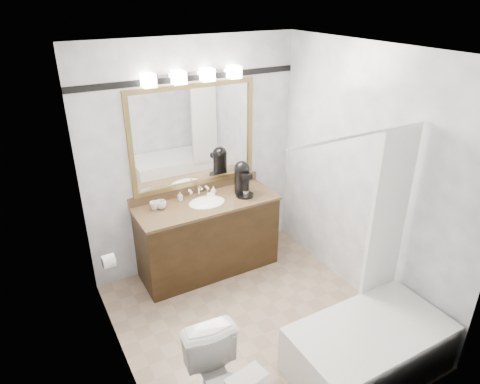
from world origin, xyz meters
name	(u,v)px	position (x,y,z in m)	size (l,w,h in m)	color
room	(257,208)	(0.00, 0.00, 1.25)	(2.42, 2.62, 2.52)	tan
vanity	(208,235)	(0.00, 1.02, 0.44)	(1.53, 0.58, 0.97)	black
mirror	(194,137)	(0.00, 1.28, 1.50)	(1.40, 0.04, 1.10)	olive
vanity_light_bar	(193,76)	(0.00, 1.23, 2.13)	(1.02, 0.14, 0.12)	silver
accent_stripe	(190,78)	(0.00, 1.29, 2.10)	(2.40, 0.01, 0.06)	black
bathtub	(370,341)	(0.55, -0.90, 0.28)	(1.30, 0.75, 1.96)	white
tp_roll	(109,261)	(-1.14, 0.66, 0.70)	(0.12, 0.12, 0.11)	white
tissue_box	(247,383)	(-0.75, -1.12, 0.77)	(0.24, 0.13, 0.10)	white
coffee_maker	(242,178)	(0.43, 1.01, 1.05)	(0.20, 0.25, 0.38)	black
cup_left	(161,205)	(-0.47, 1.12, 0.89)	(0.11, 0.11, 0.09)	white
cup_right	(154,206)	(-0.54, 1.13, 0.89)	(0.09, 0.09, 0.08)	white
soap_bottle_a	(180,197)	(-0.23, 1.19, 0.90)	(0.04, 0.04, 0.10)	white
soap_bottle_b	(214,190)	(0.16, 1.17, 0.89)	(0.06, 0.06, 0.08)	white
soap_bar	(211,195)	(0.11, 1.13, 0.86)	(0.09, 0.05, 0.03)	beige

